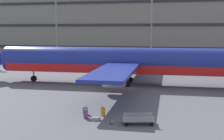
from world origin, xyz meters
name	(u,v)px	position (x,y,z in m)	size (l,w,h in m)	color
ground_plane	(126,87)	(0.00, 0.00, 0.00)	(600.00, 600.00, 0.00)	#5B5B60
terminal_structure	(154,25)	(0.00, 50.12, 9.30)	(166.87, 18.79, 18.60)	gray
airliner	(122,62)	(-0.90, 1.96, 3.30)	(41.47, 33.47, 11.14)	navy
light_mast_left	(56,15)	(-24.25, 34.03, 11.91)	(1.80, 0.50, 20.48)	gray
light_mast_center_left	(152,9)	(0.67, 34.03, 12.95)	(1.80, 0.50, 22.50)	gray
suitcase_teal	(85,110)	(-1.49, -14.03, 0.36)	(0.44, 0.34, 0.79)	#147266
suitcase_laid_flat	(86,113)	(-1.08, -15.24, 0.43)	(0.27, 0.49, 0.96)	#72388C
suitcase_upright	(96,119)	(0.00, -15.65, 0.14)	(0.76, 0.55, 0.27)	gray
suitcase_silver	(103,112)	(0.26, -14.21, 0.40)	(0.44, 0.43, 0.87)	orange
backpack_small	(112,122)	(1.59, -16.50, 0.21)	(0.28, 0.33, 0.48)	gray
baggage_cart	(138,119)	(3.76, -15.97, 0.43)	(3.37, 1.88, 0.82)	gray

